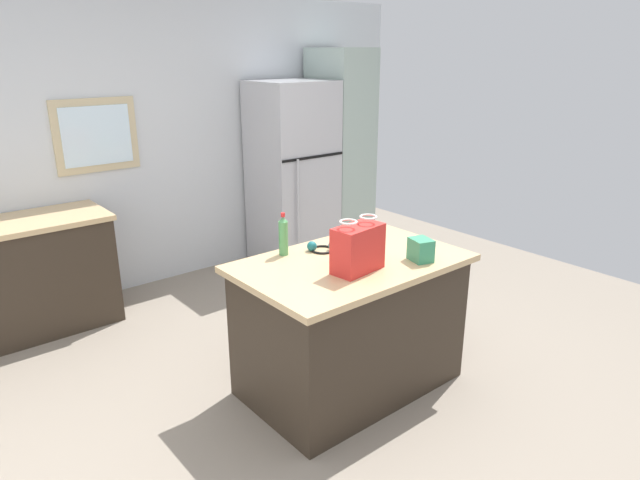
% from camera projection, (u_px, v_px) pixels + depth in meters
% --- Properties ---
extents(ground, '(6.56, 6.56, 0.00)m').
position_uv_depth(ground, '(344.00, 390.00, 3.61)').
color(ground, gray).
extents(back_wall, '(5.47, 0.13, 2.56)m').
position_uv_depth(back_wall, '(158.00, 143.00, 5.03)').
color(back_wall, silver).
rests_on(back_wall, ground).
extents(kitchen_island, '(1.38, 0.88, 0.87)m').
position_uv_depth(kitchen_island, '(350.00, 324.00, 3.53)').
color(kitchen_island, '#33281E').
rests_on(kitchen_island, ground).
extents(refrigerator, '(0.74, 0.69, 1.81)m').
position_uv_depth(refrigerator, '(293.00, 174.00, 5.58)').
color(refrigerator, '#B7B7BC').
rests_on(refrigerator, ground).
extents(tall_cabinet, '(0.49, 0.62, 2.10)m').
position_uv_depth(tall_cabinet, '(340.00, 152.00, 5.91)').
color(tall_cabinet, '#9EB2A8').
rests_on(tall_cabinet, ground).
extents(sink_counter, '(1.60, 0.61, 1.07)m').
position_uv_depth(sink_counter, '(0.00, 282.00, 4.13)').
color(sink_counter, '#33281E').
rests_on(sink_counter, ground).
extents(shopping_bag, '(0.32, 0.19, 0.32)m').
position_uv_depth(shopping_bag, '(358.00, 248.00, 3.18)').
color(shopping_bag, red).
rests_on(shopping_bag, kitchen_island).
extents(small_box, '(0.15, 0.16, 0.14)m').
position_uv_depth(small_box, '(421.00, 250.00, 3.36)').
color(small_box, '#388E66').
rests_on(small_box, kitchen_island).
extents(bottle, '(0.06, 0.06, 0.27)m').
position_uv_depth(bottle, '(283.00, 236.00, 3.44)').
color(bottle, '#4C9956').
rests_on(bottle, kitchen_island).
extents(ear_defenders, '(0.21, 0.21, 0.06)m').
position_uv_depth(ear_defenders, '(323.00, 247.00, 3.54)').
color(ear_defenders, black).
rests_on(ear_defenders, kitchen_island).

